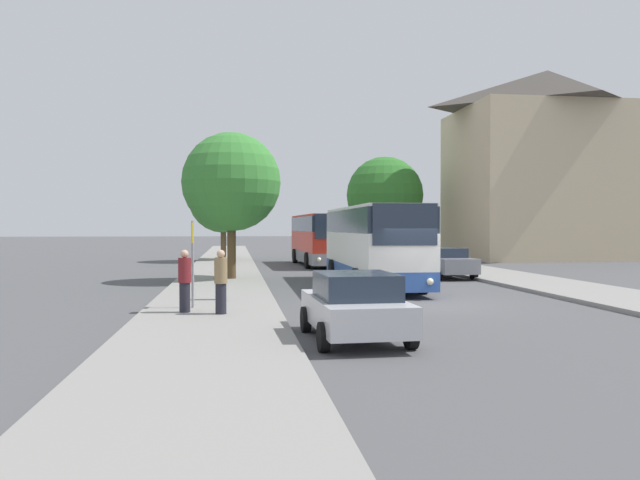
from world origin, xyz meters
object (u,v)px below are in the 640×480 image
Objects in this scene: tree_left_far at (223,198)px; parked_car_left_curb at (355,305)px; pedestrian_waiting_near at (221,281)px; parked_car_right_near at (446,262)px; parked_car_right_far at (394,254)px; pedestrian_waiting_far at (185,281)px; bus_middle at (319,239)px; bus_stop_sign at (193,254)px; tree_right_near at (385,195)px; tree_left_near at (231,182)px; bus_front at (373,244)px; pedestrian_walking_back at (221,275)px.

parked_car_left_curb is at bearing -83.88° from tree_left_far.
parked_car_right_near is at bearing -95.39° from pedestrian_waiting_near.
pedestrian_waiting_far is at bearing 61.40° from parked_car_right_far.
bus_middle reaches higher than bus_stop_sign.
tree_right_near reaches higher than bus_middle.
pedestrian_waiting_near is 36.57m from tree_right_near.
tree_right_near is (2.11, 21.41, 4.44)m from parked_car_right_near.
parked_car_left_curb is at bearing -79.75° from tree_left_near.
parked_car_left_curb is 16.26m from tree_left_near.
parked_car_right_far is at bearing 45.39° from tree_left_near.
parked_car_left_curb is 4.76m from pedestrian_waiting_near.
bus_front reaches higher than pedestrian_waiting_far.
tree_left_near is at bearing 153.21° from bus_front.
bus_front is at bearing 73.62° from parked_car_left_curb.
parked_car_right_far is (4.83, -0.82, -1.03)m from bus_middle.
tree_left_far is 14.35m from tree_right_near.
bus_stop_sign is 1.25m from pedestrian_waiting_far.
bus_stop_sign is (-11.62, -21.10, 1.00)m from parked_car_right_far.
tree_left_far reaches higher than pedestrian_walking_back.
pedestrian_walking_back is at bearing -108.46° from bus_middle.
bus_stop_sign is at bearing -90.91° from tree_left_far.
pedestrian_waiting_near is 12.43m from tree_left_near.
bus_middle is 3.98× the size of bus_stop_sign.
bus_stop_sign is at bearing 40.98° from parked_car_right_near.
parked_car_right_near is at bearing 66.17° from pedestrian_walking_back.
bus_front is 21.29m from tree_left_far.
pedestrian_walking_back is 25.64m from tree_left_far.
tree_left_near is 0.96× the size of tree_left_far.
tree_right_near is at bearing -101.42° from parked_car_right_far.
tree_right_near is at bearing 60.04° from tree_left_near.
parked_car_right_near is 1.65× the size of bus_stop_sign.
bus_middle is (-0.32, 14.61, -0.03)m from bus_front.
tree_right_near is at bearing 97.12° from pedestrian_waiting_far.
pedestrian_walking_back reaches higher than parked_car_left_curb.
bus_middle is 6.43× the size of pedestrian_walking_back.
tree_left_far is 0.85× the size of tree_right_near.
parked_car_right_far is 12.42m from tree_right_near.
pedestrian_waiting_near is 3.42m from pedestrian_walking_back.
bus_front is 14.55m from parked_car_right_far.
bus_stop_sign reaches higher than pedestrian_waiting_near.
pedestrian_waiting_far reaches higher than pedestrian_walking_back.
pedestrian_waiting_far is 0.21× the size of tree_right_near.
pedestrian_walking_back is at bearing -139.10° from bus_front.
parked_car_right_far is 13.38m from tree_left_far.
pedestrian_walking_back is 0.19× the size of tree_right_near.
pedestrian_waiting_far is at bearing -91.19° from tree_left_far.
bus_stop_sign reaches higher than parked_car_right_near.
parked_car_right_near is 0.60× the size of tree_left_far.
pedestrian_waiting_near reaches higher than pedestrian_walking_back.
bus_stop_sign reaches higher than parked_car_right_far.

